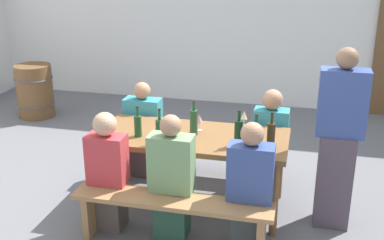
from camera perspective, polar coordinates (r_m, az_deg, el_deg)
ground_plane at (r=4.86m, az=0.00°, el=-10.03°), size 24.00×24.00×0.00m
back_wall at (r=7.74m, az=6.33°, el=13.58°), size 14.00×0.20×3.20m
tasting_table at (r=4.57m, az=0.00°, el=-2.76°), size 1.81×0.82×0.75m
bench_near at (r=4.10m, az=-2.38°, el=-10.59°), size 1.71×0.30×0.45m
bench_far at (r=5.33m, az=1.80°, el=-3.08°), size 1.71×0.30×0.45m
wine_bottle_0 at (r=4.51m, az=0.21°, el=-0.21°), size 0.08×0.08×0.33m
wine_bottle_1 at (r=4.30m, az=-3.87°, el=-1.33°), size 0.07×0.07×0.33m
wine_bottle_2 at (r=4.22m, az=7.58°, el=-1.93°), size 0.08×0.08×0.32m
wine_bottle_3 at (r=4.28m, az=9.39°, el=-1.71°), size 0.07×0.07×0.33m
wine_bottle_4 at (r=4.27m, az=5.56°, el=-1.48°), size 0.08×0.08×0.33m
wine_bottle_5 at (r=4.50m, az=-6.46°, el=-0.64°), size 0.07×0.07×0.30m
wine_glass_0 at (r=4.75m, az=6.22°, el=0.51°), size 0.07×0.07×0.16m
wine_glass_1 at (r=4.60m, az=0.86°, el=0.10°), size 0.07×0.07×0.16m
seated_guest_near_0 at (r=4.33m, az=-9.97°, el=-6.34°), size 0.34×0.24×1.11m
seated_guest_near_1 at (r=4.14m, az=-2.45°, el=-7.27°), size 0.38×0.24×1.14m
seated_guest_near_2 at (r=4.03m, az=6.90°, el=-8.26°), size 0.38×0.24×1.13m
seated_guest_far_0 at (r=5.31m, az=-5.79°, el=-1.48°), size 0.40×0.24×1.07m
seated_guest_far_1 at (r=5.04m, az=9.29°, el=-2.59°), size 0.35×0.24×1.09m
standing_host at (r=4.40m, az=16.99°, el=-2.75°), size 0.41×0.24×1.66m
wine_barrel at (r=7.60m, az=-18.20°, el=3.32°), size 0.57×0.57×0.79m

